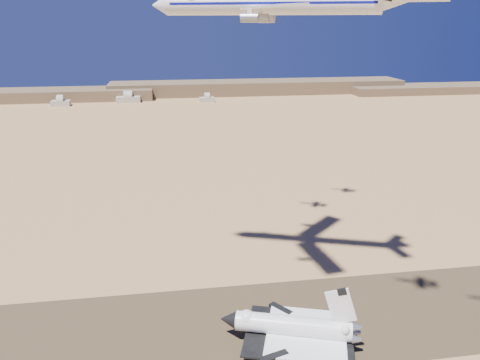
{
  "coord_description": "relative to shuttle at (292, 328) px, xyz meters",
  "views": [
    {
      "loc": [
        -10.78,
        -129.94,
        94.86
      ],
      "look_at": [
        10.63,
        8.0,
        48.34
      ],
      "focal_mm": 35.0,
      "sensor_mm": 36.0,
      "label": 1
    }
  ],
  "objects": [
    {
      "name": "ground",
      "position": [
        -23.84,
        11.28,
        -5.75
      ],
      "size": [
        1200.0,
        1200.0,
        0.0
      ],
      "primitive_type": "plane",
      "color": "tan",
      "rests_on": "ground"
    },
    {
      "name": "runway",
      "position": [
        -23.84,
        11.28,
        -5.72
      ],
      "size": [
        600.0,
        50.0,
        0.06
      ],
      "primitive_type": "cube",
      "color": "#493C24",
      "rests_on": "ground"
    },
    {
      "name": "ridgeline",
      "position": [
        41.48,
        538.58,
        1.88
      ],
      "size": [
        960.0,
        90.0,
        18.0
      ],
      "color": "brown",
      "rests_on": "ground"
    },
    {
      "name": "hangars",
      "position": [
        -87.84,
        489.71,
        -0.92
      ],
      "size": [
        200.5,
        29.5,
        30.0
      ],
      "color": "#ADAA9A",
      "rests_on": "ground"
    },
    {
      "name": "shuttle",
      "position": [
        0.0,
        0.0,
        0.0
      ],
      "size": [
        43.88,
        35.14,
        21.37
      ],
      "rotation": [
        0.0,
        0.0,
        -0.32
      ],
      "color": "white",
      "rests_on": "runway"
    },
    {
      "name": "carrier_747",
      "position": [
        -2.94,
        36.9,
        95.21
      ],
      "size": [
        80.62,
        59.75,
        20.29
      ],
      "rotation": [
        0.0,
        0.0,
        -0.33
      ],
      "color": "white"
    },
    {
      "name": "crew_a",
      "position": [
        4.87,
        -5.88,
        -4.82
      ],
      "size": [
        0.45,
        0.65,
        1.73
      ],
      "primitive_type": "imported",
      "rotation": [
        0.0,
        0.0,
        1.51
      ],
      "color": "#B93B0A",
      "rests_on": "runway"
    },
    {
      "name": "crew_b",
      "position": [
        3.98,
        -4.66,
        -4.85
      ],
      "size": [
        0.84,
        0.94,
        1.68
      ],
      "primitive_type": "imported",
      "rotation": [
        0.0,
        0.0,
        2.16
      ],
      "color": "#B93B0A",
      "rests_on": "runway"
    },
    {
      "name": "chase_jet_d",
      "position": [
        11.75,
        80.41,
        95.33
      ],
      "size": [
        15.58,
        10.61,
        4.12
      ],
      "rotation": [
        0.0,
        0.0,
        -0.5
      ],
      "color": "white"
    },
    {
      "name": "chase_jet_e",
      "position": [
        36.54,
        99.75,
        96.23
      ],
      "size": [
        14.85,
        9.41,
        3.88
      ],
      "rotation": [
        0.0,
        0.0,
        -0.45
      ],
      "color": "white"
    }
  ]
}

